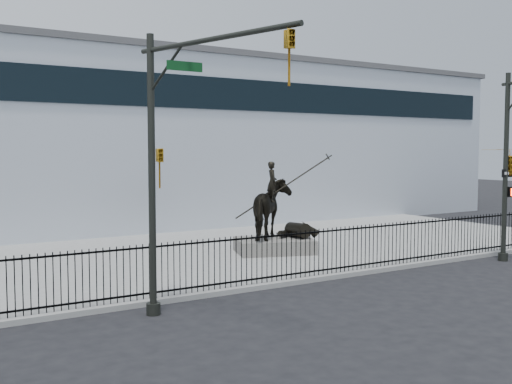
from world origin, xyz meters
TOP-DOWN VIEW (x-y plane):
  - ground at (0.00, 0.00)m, footprint 120.00×120.00m
  - plaza at (0.00, 7.00)m, footprint 30.00×12.00m
  - building at (0.00, 20.00)m, footprint 44.00×14.00m
  - picket_fence at (0.00, 1.25)m, footprint 22.10×0.10m
  - statue_plinth at (0.22, 5.55)m, footprint 3.42×2.86m
  - equestrian_statue at (0.28, 5.54)m, footprint 3.56×2.84m
  - traffic_signal_left at (-6.75, -0.62)m, footprint 1.52×4.84m

SIDE VIEW (x-z plane):
  - ground at x=0.00m, z-range 0.00..0.00m
  - plaza at x=0.00m, z-range 0.00..0.15m
  - statue_plinth at x=0.22m, z-range 0.15..0.70m
  - picket_fence at x=0.00m, z-range 0.15..1.65m
  - equestrian_statue at x=0.28m, z-range 0.26..3.43m
  - traffic_signal_left at x=-6.75m, z-range 0.53..7.53m
  - building at x=0.00m, z-range 0.00..9.00m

